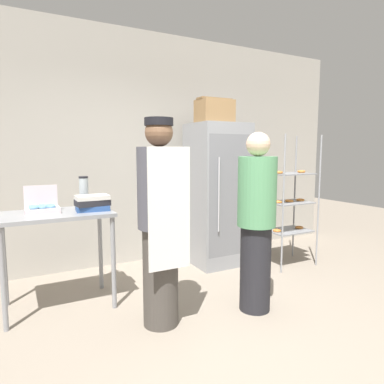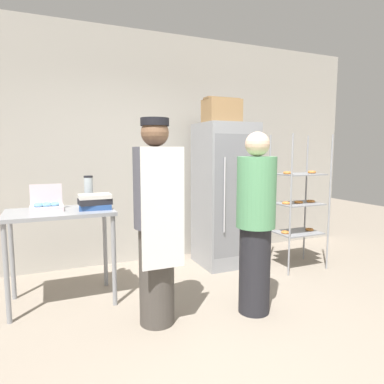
{
  "view_description": "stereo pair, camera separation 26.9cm",
  "coord_description": "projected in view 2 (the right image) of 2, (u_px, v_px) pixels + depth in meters",
  "views": [
    {
      "loc": [
        -1.61,
        -2.14,
        1.5
      ],
      "look_at": [
        -0.08,
        0.76,
        1.11
      ],
      "focal_mm": 32.0,
      "sensor_mm": 36.0,
      "label": 1
    },
    {
      "loc": [
        -1.37,
        -2.26,
        1.5
      ],
      "look_at": [
        -0.08,
        0.76,
        1.11
      ],
      "focal_mm": 32.0,
      "sensor_mm": 36.0,
      "label": 2
    }
  ],
  "objects": [
    {
      "name": "donut_box",
      "position": [
        47.0,
        206.0,
        3.29
      ],
      "size": [
        0.3,
        0.21,
        0.25
      ],
      "color": "silver",
      "rests_on": "prep_counter"
    },
    {
      "name": "person_baker",
      "position": [
        156.0,
        220.0,
        2.9
      ],
      "size": [
        0.37,
        0.39,
        1.77
      ],
      "color": "#47423D",
      "rests_on": "ground_plane"
    },
    {
      "name": "baking_rack",
      "position": [
        299.0,
        203.0,
        4.36
      ],
      "size": [
        0.63,
        0.45,
        1.7
      ],
      "color": "#93969B",
      "rests_on": "ground_plane"
    },
    {
      "name": "blender_pitcher",
      "position": [
        89.0,
        192.0,
        3.62
      ],
      "size": [
        0.12,
        0.12,
        0.32
      ],
      "color": "black",
      "rests_on": "prep_counter"
    },
    {
      "name": "person_customer",
      "position": [
        256.0,
        222.0,
        3.12
      ],
      "size": [
        0.35,
        0.35,
        1.67
      ],
      "color": "#232328",
      "rests_on": "ground_plane"
    },
    {
      "name": "ground_plane",
      "position": [
        238.0,
        337.0,
        2.77
      ],
      "size": [
        14.0,
        14.0,
        0.0
      ],
      "primitive_type": "plane",
      "color": "gray"
    },
    {
      "name": "back_wall",
      "position": [
        154.0,
        149.0,
        4.69
      ],
      "size": [
        6.4,
        0.12,
        3.06
      ],
      "primitive_type": "cube",
      "color": "#ADA89E",
      "rests_on": "ground_plane"
    },
    {
      "name": "cardboard_storage_box",
      "position": [
        222.0,
        111.0,
        4.24
      ],
      "size": [
        0.44,
        0.31,
        0.3
      ],
      "color": "#937047",
      "rests_on": "refrigerator"
    },
    {
      "name": "prep_counter",
      "position": [
        60.0,
        223.0,
        3.33
      ],
      "size": [
        1.0,
        0.62,
        0.93
      ],
      "color": "gray",
      "rests_on": "ground_plane"
    },
    {
      "name": "binder_stack",
      "position": [
        95.0,
        202.0,
        3.38
      ],
      "size": [
        0.32,
        0.23,
        0.15
      ],
      "color": "#2D5193",
      "rests_on": "prep_counter"
    },
    {
      "name": "refrigerator",
      "position": [
        225.0,
        195.0,
        4.5
      ],
      "size": [
        0.69,
        0.69,
        1.85
      ],
      "color": "gray",
      "rests_on": "ground_plane"
    }
  ]
}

